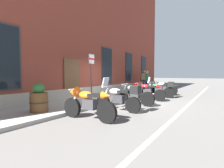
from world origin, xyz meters
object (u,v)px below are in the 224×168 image
object	(u,v)px
motorcycle_red_sport	(145,90)
motorcycle_white_sport	(162,87)
motorcycle_silver_touring	(120,97)
motorcycle_orange_sport	(87,102)
motorcycle_green_touring	(160,89)
pedestrian_tan_coat	(144,79)
parking_sign	(91,71)
barrel_planter	(39,100)
motorcycle_grey_naked	(134,95)
pedestrian_striped_shirt	(147,79)

from	to	relation	value
motorcycle_red_sport	motorcycle_white_sport	bearing A→B (deg)	0.09
motorcycle_silver_touring	motorcycle_white_sport	xyz separation A→B (m)	(6.43, 0.26, 0.00)
motorcycle_orange_sport	motorcycle_green_touring	distance (m)	6.47
motorcycle_silver_touring	motorcycle_orange_sport	bearing A→B (deg)	170.75
pedestrian_tan_coat	motorcycle_red_sport	bearing A→B (deg)	-157.20
parking_sign	barrel_planter	size ratio (longest dim) A/B	2.26
motorcycle_green_touring	barrel_planter	size ratio (longest dim) A/B	2.02
motorcycle_grey_naked	motorcycle_green_touring	bearing A→B (deg)	-4.38
motorcycle_silver_touring	motorcycle_green_touring	size ratio (longest dim) A/B	0.96
motorcycle_grey_naked	motorcycle_red_sport	xyz separation A→B (m)	(1.64, 0.08, 0.07)
motorcycle_silver_touring	barrel_planter	size ratio (longest dim) A/B	1.95
motorcycle_silver_touring	motorcycle_green_touring	bearing A→B (deg)	-0.85
pedestrian_tan_coat	barrel_planter	bearing A→B (deg)	-177.32
motorcycle_orange_sport	motorcycle_white_sport	world-z (taller)	motorcycle_orange_sport
motorcycle_white_sport	parking_sign	bearing A→B (deg)	164.70
motorcycle_green_touring	pedestrian_striped_shirt	distance (m)	3.75
motorcycle_red_sport	pedestrian_tan_coat	world-z (taller)	pedestrian_tan_coat
motorcycle_grey_naked	motorcycle_white_sport	size ratio (longest dim) A/B	1.01
motorcycle_grey_naked	pedestrian_striped_shirt	size ratio (longest dim) A/B	1.24
motorcycle_red_sport	motorcycle_white_sport	size ratio (longest dim) A/B	1.03
barrel_planter	motorcycle_green_touring	bearing A→B (deg)	-17.10
motorcycle_silver_touring	pedestrian_striped_shirt	size ratio (longest dim) A/B	1.20
motorcycle_red_sport	pedestrian_tan_coat	bearing A→B (deg)	22.80
motorcycle_grey_naked	pedestrian_striped_shirt	xyz separation A→B (m)	(6.33, 1.81, 0.57)
motorcycle_green_touring	motorcycle_white_sport	distance (m)	1.64
motorcycle_red_sport	motorcycle_silver_touring	bearing A→B (deg)	-175.57
motorcycle_orange_sport	motorcycle_green_touring	size ratio (longest dim) A/B	0.99
motorcycle_red_sport	barrel_planter	distance (m)	5.66
pedestrian_striped_shirt	parking_sign	size ratio (longest dim) A/B	0.72
motorcycle_red_sport	motorcycle_white_sport	xyz separation A→B (m)	(3.19, 0.01, -0.01)
motorcycle_green_touring	motorcycle_white_sport	xyz separation A→B (m)	(1.60, 0.33, 0.01)
barrel_planter	pedestrian_tan_coat	bearing A→B (deg)	2.68
motorcycle_red_sport	motorcycle_green_touring	distance (m)	1.62
motorcycle_silver_touring	motorcycle_grey_naked	world-z (taller)	motorcycle_silver_touring
motorcycle_orange_sport	pedestrian_tan_coat	distance (m)	10.67
pedestrian_striped_shirt	motorcycle_silver_touring	bearing A→B (deg)	-165.95
motorcycle_silver_touring	motorcycle_grey_naked	bearing A→B (deg)	6.26
motorcycle_green_touring	pedestrian_tan_coat	xyz separation A→B (m)	(3.94, 2.65, 0.55)
motorcycle_red_sport	motorcycle_green_touring	world-z (taller)	motorcycle_green_touring
motorcycle_orange_sport	motorcycle_red_sport	bearing A→B (deg)	-0.18
motorcycle_silver_touring	motorcycle_green_touring	distance (m)	4.83
motorcycle_green_touring	motorcycle_white_sport	bearing A→B (deg)	11.56
parking_sign	barrel_planter	distance (m)	2.84
motorcycle_silver_touring	motorcycle_red_sport	size ratio (longest dim) A/B	0.95
motorcycle_silver_touring	motorcycle_green_touring	world-z (taller)	motorcycle_silver_touring
motorcycle_silver_touring	parking_sign	bearing A→B (deg)	74.88
motorcycle_grey_naked	motorcycle_white_sport	distance (m)	4.83
pedestrian_tan_coat	motorcycle_green_touring	bearing A→B (deg)	-146.10
motorcycle_red_sport	pedestrian_striped_shirt	xyz separation A→B (m)	(4.69, 1.73, 0.50)
motorcycle_red_sport	parking_sign	bearing A→B (deg)	149.23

